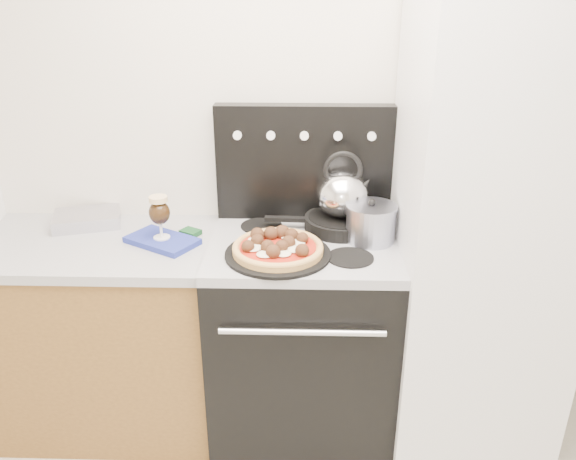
{
  "coord_description": "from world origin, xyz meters",
  "views": [
    {
      "loc": [
        0.08,
        -0.9,
        1.86
      ],
      "look_at": [
        0.02,
        1.05,
        1.02
      ],
      "focal_mm": 35.0,
      "sensor_mm": 36.0,
      "label": 1
    }
  ],
  "objects_px": {
    "pizza": "(278,246)",
    "tea_kettle": "(342,190)",
    "oven_mitt": "(162,241)",
    "skillet": "(341,223)",
    "beer_glass": "(160,217)",
    "stock_pot": "(371,224)",
    "base_cabinet": "(57,335)",
    "fridge": "(479,239)",
    "stove_body": "(302,340)",
    "pizza_pan": "(278,254)"
  },
  "relations": [
    {
      "from": "stove_body",
      "to": "beer_glass",
      "type": "bearing_deg",
      "value": 179.26
    },
    {
      "from": "tea_kettle",
      "to": "stock_pot",
      "type": "height_order",
      "value": "tea_kettle"
    },
    {
      "from": "pizza",
      "to": "skillet",
      "type": "bearing_deg",
      "value": 46.01
    },
    {
      "from": "beer_glass",
      "to": "stock_pot",
      "type": "bearing_deg",
      "value": 0.67
    },
    {
      "from": "oven_mitt",
      "to": "tea_kettle",
      "type": "relative_size",
      "value": 1.21
    },
    {
      "from": "pizza",
      "to": "tea_kettle",
      "type": "height_order",
      "value": "tea_kettle"
    },
    {
      "from": "fridge",
      "to": "tea_kettle",
      "type": "height_order",
      "value": "fridge"
    },
    {
      "from": "beer_glass",
      "to": "skillet",
      "type": "relative_size",
      "value": 0.6
    },
    {
      "from": "base_cabinet",
      "to": "pizza_pan",
      "type": "distance_m",
      "value": 1.13
    },
    {
      "from": "base_cabinet",
      "to": "stock_pot",
      "type": "relative_size",
      "value": 7.35
    },
    {
      "from": "skillet",
      "to": "tea_kettle",
      "type": "xyz_separation_m",
      "value": [
        0.0,
        0.0,
        0.15
      ]
    },
    {
      "from": "oven_mitt",
      "to": "stock_pot",
      "type": "relative_size",
      "value": 1.46
    },
    {
      "from": "base_cabinet",
      "to": "tea_kettle",
      "type": "relative_size",
      "value": 6.07
    },
    {
      "from": "stove_body",
      "to": "fridge",
      "type": "distance_m",
      "value": 0.87
    },
    {
      "from": "pizza_pan",
      "to": "base_cabinet",
      "type": "bearing_deg",
      "value": 171.12
    },
    {
      "from": "stove_body",
      "to": "base_cabinet",
      "type": "bearing_deg",
      "value": 178.7
    },
    {
      "from": "base_cabinet",
      "to": "oven_mitt",
      "type": "bearing_deg",
      "value": -1.9
    },
    {
      "from": "base_cabinet",
      "to": "stock_pot",
      "type": "distance_m",
      "value": 1.49
    },
    {
      "from": "oven_mitt",
      "to": "pizza_pan",
      "type": "relative_size",
      "value": 0.7
    },
    {
      "from": "base_cabinet",
      "to": "stock_pot",
      "type": "height_order",
      "value": "stock_pot"
    },
    {
      "from": "base_cabinet",
      "to": "pizza",
      "type": "xyz_separation_m",
      "value": [
        1.01,
        -0.16,
        0.53
      ]
    },
    {
      "from": "oven_mitt",
      "to": "base_cabinet",
      "type": "bearing_deg",
      "value": 178.1
    },
    {
      "from": "beer_glass",
      "to": "pizza",
      "type": "bearing_deg",
      "value": -16.18
    },
    {
      "from": "beer_glass",
      "to": "pizza",
      "type": "xyz_separation_m",
      "value": [
        0.48,
        -0.14,
        -0.06
      ]
    },
    {
      "from": "oven_mitt",
      "to": "fridge",
      "type": "bearing_deg",
      "value": -1.46
    },
    {
      "from": "fridge",
      "to": "skillet",
      "type": "xyz_separation_m",
      "value": [
        -0.54,
        0.16,
        -0.0
      ]
    },
    {
      "from": "tea_kettle",
      "to": "stock_pot",
      "type": "xyz_separation_m",
      "value": [
        0.11,
        -0.12,
        -0.1
      ]
    },
    {
      "from": "fridge",
      "to": "tea_kettle",
      "type": "distance_m",
      "value": 0.58
    },
    {
      "from": "base_cabinet",
      "to": "tea_kettle",
      "type": "xyz_separation_m",
      "value": [
        1.26,
        0.11,
        0.66
      ]
    },
    {
      "from": "beer_glass",
      "to": "pizza_pan",
      "type": "relative_size",
      "value": 0.45
    },
    {
      "from": "fridge",
      "to": "beer_glass",
      "type": "bearing_deg",
      "value": 178.54
    },
    {
      "from": "pizza_pan",
      "to": "skillet",
      "type": "height_order",
      "value": "skillet"
    },
    {
      "from": "stove_body",
      "to": "tea_kettle",
      "type": "bearing_deg",
      "value": 39.82
    },
    {
      "from": "beer_glass",
      "to": "pizza_pan",
      "type": "height_order",
      "value": "beer_glass"
    },
    {
      "from": "stove_body",
      "to": "stock_pot",
      "type": "xyz_separation_m",
      "value": [
        0.27,
        0.02,
        0.55
      ]
    },
    {
      "from": "beer_glass",
      "to": "stock_pot",
      "type": "relative_size",
      "value": 0.93
    },
    {
      "from": "pizza_pan",
      "to": "pizza",
      "type": "bearing_deg",
      "value": 0.0
    },
    {
      "from": "pizza",
      "to": "fridge",
      "type": "bearing_deg",
      "value": 7.68
    },
    {
      "from": "oven_mitt",
      "to": "skillet",
      "type": "distance_m",
      "value": 0.75
    },
    {
      "from": "beer_glass",
      "to": "tea_kettle",
      "type": "height_order",
      "value": "tea_kettle"
    },
    {
      "from": "base_cabinet",
      "to": "tea_kettle",
      "type": "height_order",
      "value": "tea_kettle"
    },
    {
      "from": "stove_body",
      "to": "beer_glass",
      "type": "xyz_separation_m",
      "value": [
        -0.58,
        0.01,
        0.58
      ]
    },
    {
      "from": "oven_mitt",
      "to": "pizza_pan",
      "type": "distance_m",
      "value": 0.5
    },
    {
      "from": "beer_glass",
      "to": "tea_kettle",
      "type": "bearing_deg",
      "value": 9.65
    },
    {
      "from": "skillet",
      "to": "tea_kettle",
      "type": "distance_m",
      "value": 0.15
    },
    {
      "from": "base_cabinet",
      "to": "beer_glass",
      "type": "height_order",
      "value": "beer_glass"
    },
    {
      "from": "fridge",
      "to": "skillet",
      "type": "bearing_deg",
      "value": 163.69
    },
    {
      "from": "skillet",
      "to": "fridge",
      "type": "bearing_deg",
      "value": -16.31
    },
    {
      "from": "pizza",
      "to": "tea_kettle",
      "type": "xyz_separation_m",
      "value": [
        0.26,
        0.27,
        0.14
      ]
    },
    {
      "from": "base_cabinet",
      "to": "stove_body",
      "type": "height_order",
      "value": "stove_body"
    }
  ]
}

